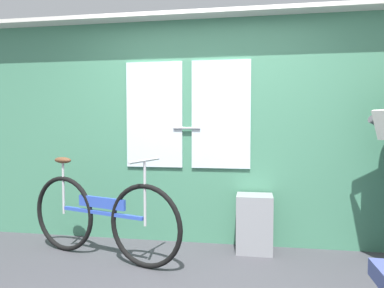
% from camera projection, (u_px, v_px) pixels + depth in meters
% --- Properties ---
extents(train_door_wall, '(5.14, 0.28, 2.36)m').
position_uv_depth(train_door_wall, '(206.00, 126.00, 3.76)').
color(train_door_wall, '#427F60').
rests_on(train_door_wall, ground_plane).
extents(bicycle_near_door, '(1.63, 0.63, 0.95)m').
position_uv_depth(bicycle_near_door, '(101.00, 217.00, 3.33)').
color(bicycle_near_door, black).
rests_on(bicycle_near_door, ground_plane).
extents(trash_bin_by_wall, '(0.35, 0.28, 0.56)m').
position_uv_depth(trash_bin_by_wall, '(254.00, 223.00, 3.51)').
color(trash_bin_by_wall, gray).
rests_on(trash_bin_by_wall, ground_plane).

